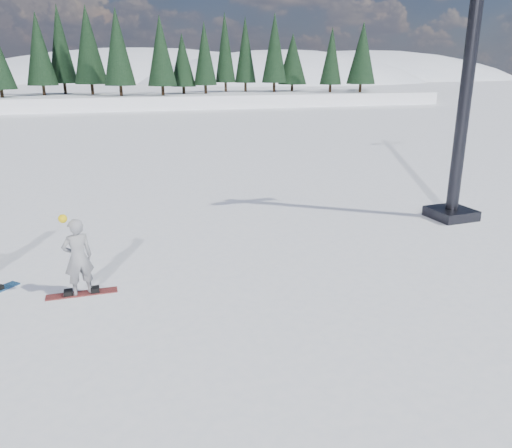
{
  "coord_description": "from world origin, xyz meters",
  "views": [
    {
      "loc": [
        1.72,
        -10.7,
        4.78
      ],
      "look_at": [
        5.12,
        0.43,
        1.1
      ],
      "focal_mm": 35.0,
      "sensor_mm": 36.0,
      "label": 1
    }
  ],
  "objects": [
    {
      "name": "ground",
      "position": [
        0.0,
        0.0,
        0.0
      ],
      "size": [
        420.0,
        420.0,
        0.0
      ],
      "primitive_type": "plane",
      "color": "white",
      "rests_on": "ground"
    },
    {
      "name": "alpine_backdrop",
      "position": [
        -11.72,
        189.16,
        -13.97
      ],
      "size": [
        412.5,
        227.0,
        53.2
      ],
      "color": "white",
      "rests_on": "ground"
    },
    {
      "name": "lift_tower",
      "position": [
        12.48,
        2.5,
        3.51
      ],
      "size": [
        2.38,
        1.37,
        8.62
      ],
      "rotation": [
        0.0,
        0.0,
        0.06
      ],
      "color": "black",
      "rests_on": "ground"
    },
    {
      "name": "snowboarder_woman",
      "position": [
        0.97,
        -0.03,
        0.88
      ],
      "size": [
        0.72,
        0.58,
        1.88
      ],
      "rotation": [
        0.0,
        0.0,
        3.43
      ],
      "color": "#949498",
      "rests_on": "ground"
    },
    {
      "name": "snowboard_woman",
      "position": [
        0.98,
        -0.03,
        0.01
      ],
      "size": [
        1.5,
        0.29,
        0.03
      ],
      "primitive_type": "cube",
      "rotation": [
        0.0,
        0.0,
        0.01
      ],
      "color": "#A02C23",
      "rests_on": "ground"
    }
  ]
}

